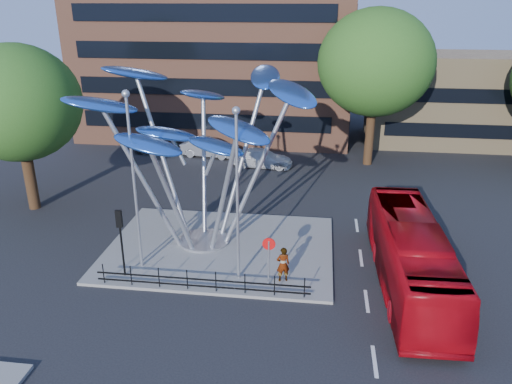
# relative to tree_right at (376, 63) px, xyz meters

# --- Properties ---
(ground) EXTENTS (120.00, 120.00, 0.00)m
(ground) POSITION_rel_tree_right_xyz_m (-8.00, -22.00, -8.04)
(ground) COLOR black
(ground) RESTS_ON ground
(traffic_island) EXTENTS (12.00, 9.00, 0.15)m
(traffic_island) POSITION_rel_tree_right_xyz_m (-9.00, -16.00, -7.96)
(traffic_island) COLOR slate
(traffic_island) RESTS_ON ground
(low_building_near) EXTENTS (15.00, 8.00, 8.00)m
(low_building_near) POSITION_rel_tree_right_xyz_m (8.00, 8.00, -4.04)
(low_building_near) COLOR tan
(low_building_near) RESTS_ON ground
(tree_right) EXTENTS (8.80, 8.80, 12.11)m
(tree_right) POSITION_rel_tree_right_xyz_m (0.00, 0.00, 0.00)
(tree_right) COLOR black
(tree_right) RESTS_ON ground
(tree_left) EXTENTS (7.60, 7.60, 10.32)m
(tree_left) POSITION_rel_tree_right_xyz_m (-22.00, -12.00, -1.24)
(tree_left) COLOR black
(tree_left) RESTS_ON ground
(leaf_sculpture) EXTENTS (12.72, 9.54, 9.51)m
(leaf_sculpture) POSITION_rel_tree_right_xyz_m (-10.07, -15.32, -1.16)
(leaf_sculpture) COLOR #9EA0A5
(leaf_sculpture) RESTS_ON traffic_island
(street_lamp_left) EXTENTS (0.36, 0.36, 8.80)m
(street_lamp_left) POSITION_rel_tree_right_xyz_m (-12.50, -18.50, -2.68)
(street_lamp_left) COLOR #9EA0A5
(street_lamp_left) RESTS_ON traffic_island
(street_lamp_right) EXTENTS (0.36, 0.36, 8.30)m
(street_lamp_right) POSITION_rel_tree_right_xyz_m (-7.50, -19.00, -2.94)
(street_lamp_right) COLOR #9EA0A5
(street_lamp_right) RESTS_ON traffic_island
(traffic_light_island) EXTENTS (0.28, 0.18, 3.42)m
(traffic_light_island) POSITION_rel_tree_right_xyz_m (-13.00, -19.50, -5.42)
(traffic_light_island) COLOR black
(traffic_light_island) RESTS_ON traffic_island
(no_entry_sign_island) EXTENTS (0.60, 0.10, 2.45)m
(no_entry_sign_island) POSITION_rel_tree_right_xyz_m (-6.00, -19.48, -6.22)
(no_entry_sign_island) COLOR #9EA0A5
(no_entry_sign_island) RESTS_ON traffic_island
(pedestrian_railing_front) EXTENTS (10.00, 0.06, 1.00)m
(pedestrian_railing_front) POSITION_rel_tree_right_xyz_m (-9.00, -20.30, -7.48)
(pedestrian_railing_front) COLOR black
(pedestrian_railing_front) RESTS_ON traffic_island
(red_bus) EXTENTS (3.02, 11.45, 3.17)m
(red_bus) POSITION_rel_tree_right_xyz_m (0.50, -18.37, -6.45)
(red_bus) COLOR #AC0711
(red_bus) RESTS_ON ground
(pedestrian) EXTENTS (0.74, 0.60, 1.75)m
(pedestrian) POSITION_rel_tree_right_xyz_m (-5.37, -18.99, -7.01)
(pedestrian) COLOR gray
(pedestrian) RESTS_ON traffic_island
(parked_car_left) EXTENTS (4.49, 2.21, 1.47)m
(parked_car_left) POSITION_rel_tree_right_xyz_m (-17.72, 0.80, -7.30)
(parked_car_left) COLOR #3E4146
(parked_car_left) RESTS_ON ground
(parked_car_mid) EXTENTS (4.88, 2.13, 1.56)m
(parked_car_mid) POSITION_rel_tree_right_xyz_m (-13.22, 0.29, -7.26)
(parked_car_mid) COLOR #9EA0A6
(parked_car_mid) RESTS_ON ground
(parked_car_right) EXTENTS (4.98, 2.29, 1.41)m
(parked_car_right) POSITION_rel_tree_right_xyz_m (-8.43, -1.78, -7.33)
(parked_car_right) COLOR silver
(parked_car_right) RESTS_ON ground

